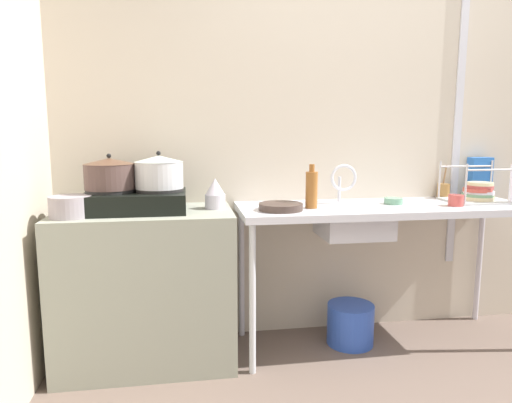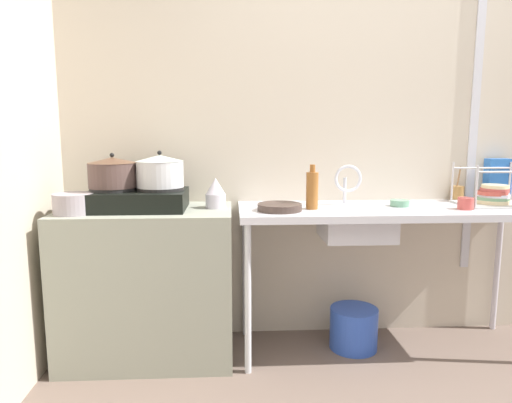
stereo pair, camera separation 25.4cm
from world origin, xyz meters
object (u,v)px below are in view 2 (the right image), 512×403
dish_rack (493,197)px  small_bowl_on_drainboard (400,203)px  pot_beside_stove (74,204)px  utensil_jar (457,193)px  pot_on_left_burner (113,172)px  bucket_on_floor (354,328)px  percolator (216,193)px  faucet (348,180)px  frying_pan (280,207)px  stove (138,199)px  cereal_box (497,180)px  bottle_by_sink (312,190)px  cup_by_rack (466,203)px  sink_basin (356,223)px  pot_on_right_burner (160,171)px

dish_rack → small_bowl_on_drainboard: bearing=-179.4°
pot_beside_stove → utensil_jar: bearing=8.5°
pot_on_left_burner → bucket_on_floor: pot_on_left_burner is taller
pot_beside_stove → percolator: percolator is taller
faucet → frying_pan: (-0.42, -0.19, -0.13)m
stove → dish_rack: 2.05m
stove → cereal_box: bearing=5.7°
pot_on_left_burner → bottle_by_sink: size_ratio=1.08×
stove → cup_by_rack: size_ratio=6.32×
cereal_box → bucket_on_floor: (-0.93, -0.20, -0.86)m
stove → bucket_on_floor: bearing=0.7°
dish_rack → bucket_on_floor: size_ratio=1.35×
faucet → cereal_box: cereal_box is taller
stove → utensil_jar: utensil_jar is taller
faucet → cup_by_rack: size_ratio=2.80×
sink_basin → frying_pan: 0.46m
sink_basin → bottle_by_sink: bottle_by_sink is taller
stove → sink_basin: (1.22, -0.02, -0.15)m
pot_on_right_burner → small_bowl_on_drainboard: size_ratio=2.38×
faucet → frying_pan: bearing=-156.0°
bottle_by_sink → cereal_box: cereal_box is taller
cup_by_rack → cereal_box: cereal_box is taller
pot_on_right_burner → cereal_box: (2.05, 0.22, -0.08)m
cup_by_rack → bottle_by_sink: (-0.85, 0.06, 0.07)m
cereal_box → bottle_by_sink: bearing=-168.1°
stove → pot_on_left_burner: (-0.13, 0.00, 0.15)m
bucket_on_floor → utensil_jar: bearing=16.2°
faucet → bucket_on_floor: size_ratio=0.84×
faucet → bottle_by_sink: 0.28m
percolator → bottle_by_sink: bottle_by_sink is taller
bottle_by_sink → cup_by_rack: bearing=-3.8°
pot_on_left_burner → utensil_jar: pot_on_left_burner is taller
dish_rack → cup_by_rack: bearing=-150.6°
dish_rack → bucket_on_floor: 1.13m
dish_rack → pot_on_left_burner: bearing=-179.0°
frying_pan → dish_rack: (1.27, 0.12, 0.03)m
pot_on_left_burner → cup_by_rack: (1.94, -0.09, -0.17)m
cup_by_rack → small_bowl_on_drainboard: (-0.32, 0.13, -0.02)m
frying_pan → dish_rack: 1.27m
pot_on_right_burner → faucet: (1.07, 0.11, -0.07)m
faucet → small_bowl_on_drainboard: 0.33m
percolator → cup_by_rack: bearing=-5.1°
dish_rack → bucket_on_floor: bearing=-178.5°
dish_rack → utensil_jar: size_ratio=1.78×
frying_pan → bottle_by_sink: (0.19, 0.04, 0.09)m
dish_rack → utensil_jar: bearing=125.0°
percolator → utensil_jar: (1.49, 0.18, -0.03)m
pot_on_right_burner → cup_by_rack: bearing=-3.2°
percolator → sink_basin: (0.79, -0.05, -0.17)m
bottle_by_sink → utensil_jar: bottle_by_sink is taller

